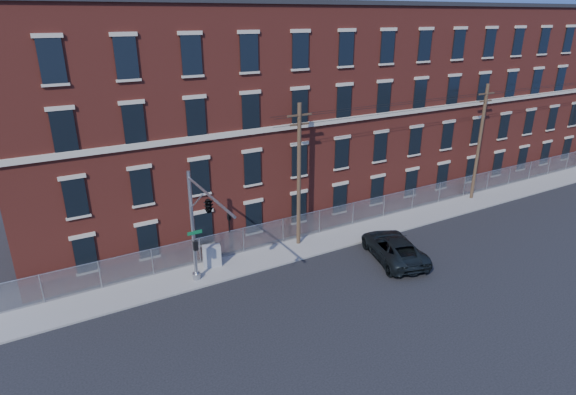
# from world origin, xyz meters

# --- Properties ---
(ground) EXTENTS (140.00, 140.00, 0.00)m
(ground) POSITION_xyz_m (0.00, 0.00, 0.00)
(ground) COLOR black
(ground) RESTS_ON ground
(sidewalk) EXTENTS (65.00, 3.00, 0.12)m
(sidewalk) POSITION_xyz_m (12.00, 5.00, 0.06)
(sidewalk) COLOR gray
(sidewalk) RESTS_ON ground
(mill_building) EXTENTS (55.30, 14.32, 16.30)m
(mill_building) POSITION_xyz_m (12.00, 13.93, 8.15)
(mill_building) COLOR maroon
(mill_building) RESTS_ON ground
(chain_link_fence) EXTENTS (59.06, 0.06, 1.85)m
(chain_link_fence) POSITION_xyz_m (12.00, 6.30, 1.06)
(chain_link_fence) COLOR #A5A8AD
(chain_link_fence) RESTS_ON ground
(traffic_signal_mast) EXTENTS (0.90, 6.75, 7.00)m
(traffic_signal_mast) POSITION_xyz_m (-6.00, 2.18, 5.39)
(traffic_signal_mast) COLOR #9EA0A5
(traffic_signal_mast) RESTS_ON ground
(utility_pole_near) EXTENTS (1.80, 0.28, 10.00)m
(utility_pole_near) POSITION_xyz_m (2.00, 5.60, 5.34)
(utility_pole_near) COLOR #463523
(utility_pole_near) RESTS_ON ground
(utility_pole_mid) EXTENTS (1.80, 0.28, 10.00)m
(utility_pole_mid) POSITION_xyz_m (20.00, 5.60, 5.34)
(utility_pole_mid) COLOR #463523
(utility_pole_mid) RESTS_ON ground
(overhead_wires) EXTENTS (40.00, 0.62, 0.62)m
(overhead_wires) POSITION_xyz_m (20.00, 5.60, 9.12)
(overhead_wires) COLOR black
(overhead_wires) RESTS_ON ground
(pickup_truck) EXTENTS (4.28, 6.51, 1.66)m
(pickup_truck) POSITION_xyz_m (6.44, 0.62, 0.83)
(pickup_truck) COLOR black
(pickup_truck) RESTS_ON ground
(utility_cabinet) EXTENTS (1.25, 0.82, 1.43)m
(utility_cabinet) POSITION_xyz_m (-4.55, 5.57, 0.83)
(utility_cabinet) COLOR gray
(utility_cabinet) RESTS_ON sidewalk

